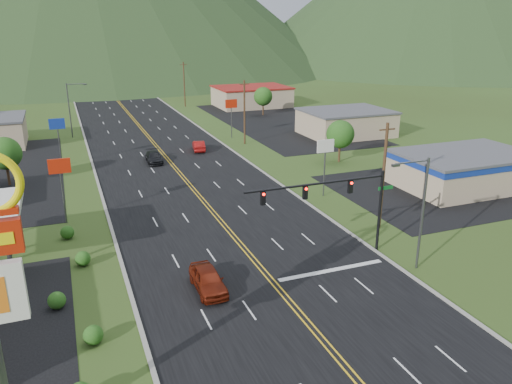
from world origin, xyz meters
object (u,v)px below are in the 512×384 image
object	(u,v)px
streetlight_west	(71,107)
car_red_near	(208,280)
car_red_far	(199,146)
traffic_signal	(339,196)
streetlight_east	(420,207)
car_dark_mid	(154,158)

from	to	relation	value
streetlight_west	car_red_near	xyz separation A→B (m)	(6.87, -57.41, -4.35)
streetlight_west	car_red_far	distance (m)	24.43
traffic_signal	car_red_far	world-z (taller)	traffic_signal
car_red_near	car_red_far	bearing A→B (deg)	75.88
streetlight_east	car_red_far	xyz separation A→B (m)	(-5.74, 43.15, -4.42)
streetlight_west	car_red_far	bearing A→B (deg)	-44.55
traffic_signal	car_red_near	distance (m)	12.24
car_red_far	car_dark_mid	bearing A→B (deg)	39.40
streetlight_west	streetlight_east	bearing A→B (deg)	-69.14
streetlight_east	car_red_near	world-z (taller)	streetlight_east
streetlight_west	car_red_far	world-z (taller)	streetlight_west
car_dark_mid	car_red_near	bearing A→B (deg)	-91.75
car_red_near	streetlight_west	bearing A→B (deg)	96.88
car_dark_mid	car_red_far	bearing A→B (deg)	32.40
streetlight_west	car_dark_mid	bearing A→B (deg)	-65.59
car_red_far	car_red_near	bearing A→B (deg)	85.38
streetlight_west	car_red_far	size ratio (longest dim) A/B	1.96
streetlight_east	car_red_far	size ratio (longest dim) A/B	1.96
car_dark_mid	car_red_far	world-z (taller)	car_red_far
traffic_signal	streetlight_west	distance (m)	58.88
traffic_signal	streetlight_west	size ratio (longest dim) A/B	1.46
streetlight_east	car_dark_mid	xyz separation A→B (m)	(-13.25, 38.84, -4.46)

